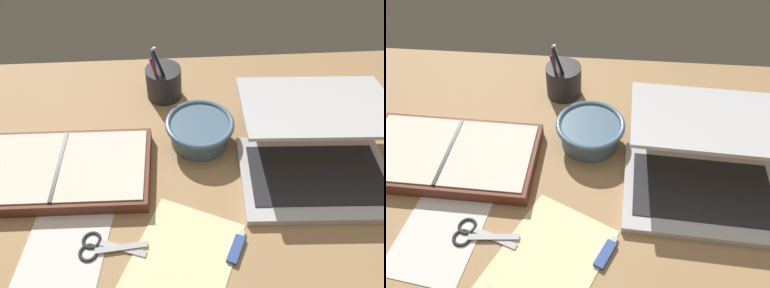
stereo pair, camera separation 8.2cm
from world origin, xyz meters
The scene contains 9 objects.
desk_top centered at (0.00, 0.00, 1.00)cm, with size 140.00×100.00×2.00cm, color tan.
laptop centered at (25.06, 4.58, 7.32)cm, with size 34.73×34.68×15.16cm.
bowl centered at (0.00, 14.71, 5.62)cm, with size 16.43×16.43×6.50cm.
pen_cup centered at (-8.36, 32.48, 6.53)cm, with size 9.49×9.49×16.85cm.
planner centered at (-31.78, 5.92, 3.78)cm, with size 40.20×22.58×3.75cm.
scissors centered at (-21.86, -12.61, 2.34)cm, with size 13.36×6.52×0.80cm.
paper_sheet_front centered at (-6.89, -18.98, 2.08)cm, with size 18.62×28.90×0.16cm, color #F4EFB2.
paper_sheet_beside_planner centered at (-27.94, -9.57, 2.08)cm, with size 15.82×27.90×0.16cm, color white.
usb_drive centered at (4.92, -14.68, 2.50)cm, with size 4.63×7.16×1.00cm.
Camera 1 is at (-5.77, -48.02, 69.42)cm, focal length 35.00 mm.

